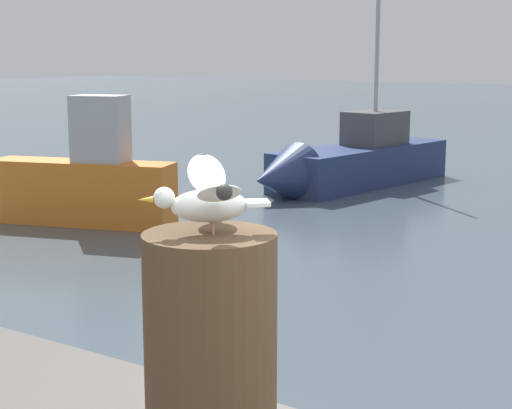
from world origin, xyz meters
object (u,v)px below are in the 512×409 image
Objects in this scene: mooring_post at (211,355)px; boat_orange at (78,181)px; seagull at (208,196)px; boat_navy at (345,164)px.

mooring_post is 0.24× the size of boat_orange.
boat_navy is (-5.72, 11.74, -1.66)m from seagull.
seagull is at bearing -137.57° from mooring_post.
seagull is 13.16m from boat_navy.
mooring_post is 0.15× the size of boat_navy.
seagull is 0.11× the size of boat_navy.
boat_orange is at bearing -108.93° from boat_navy.
boat_navy reaches higher than mooring_post.
boat_navy is at bearing 115.98° from seagull.
boat_navy reaches higher than seagull.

